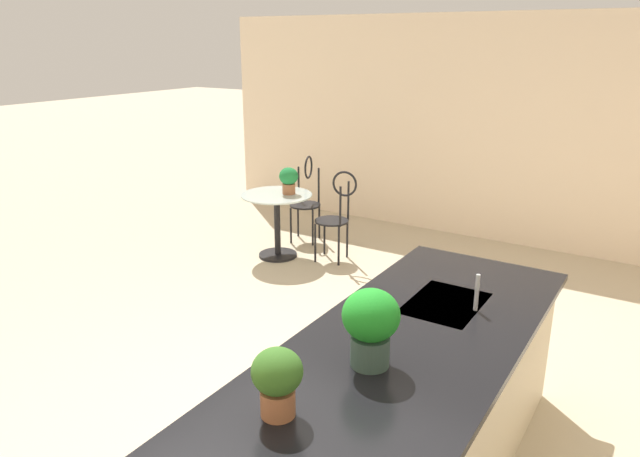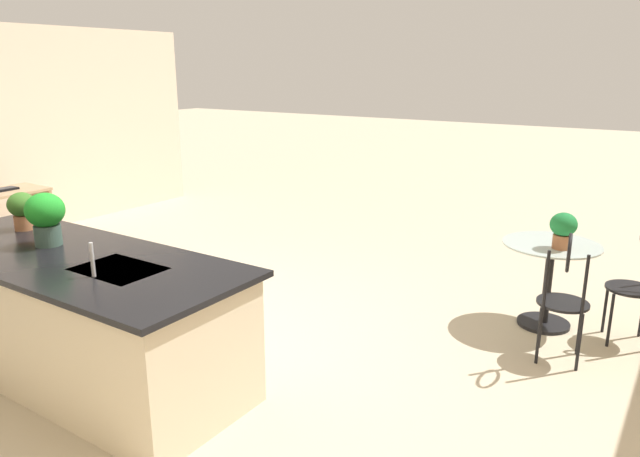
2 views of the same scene
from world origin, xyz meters
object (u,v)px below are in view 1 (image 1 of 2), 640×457
potted_plant_counter_far (277,378)px  bistro_table (277,219)px  chair_near_window (336,212)px  potted_plant_on_table (289,179)px  chair_by_island (306,195)px  potted_plant_counter_near (371,323)px

potted_plant_counter_far → bistro_table: bearing=-143.6°
chair_near_window → potted_plant_on_table: bearing=-73.7°
chair_near_window → chair_by_island: size_ratio=1.00×
bistro_table → potted_plant_on_table: (-0.09, 0.10, 0.46)m
chair_by_island → potted_plant_counter_far: 4.92m
bistro_table → chair_by_island: chair_by_island is taller
chair_near_window → potted_plant_counter_far: (3.71, 1.92, 0.52)m
potted_plant_counter_near → bistro_table: bearing=-137.2°
bistro_table → chair_near_window: 0.69m
chair_near_window → potted_plant_counter_near: (3.16, 2.06, 0.57)m
chair_by_island → potted_plant_on_table: size_ratio=3.47×
chair_by_island → potted_plant_counter_far: (4.14, 2.60, 0.52)m
chair_by_island → potted_plant_counter_near: potted_plant_counter_near is taller
potted_plant_on_table → potted_plant_counter_near: (3.01, 2.59, 0.23)m
potted_plant_on_table → chair_by_island: bearing=-165.3°
bistro_table → chair_near_window: chair_near_window is taller
potted_plant_counter_far → potted_plant_on_table: bearing=-145.4°
chair_by_island → chair_near_window: bearing=57.8°
potted_plant_on_table → bistro_table: bearing=-48.0°
chair_by_island → potted_plant_counter_far: bearing=32.2°
chair_near_window → chair_by_island: 0.81m
chair_near_window → potted_plant_counter_far: 4.21m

